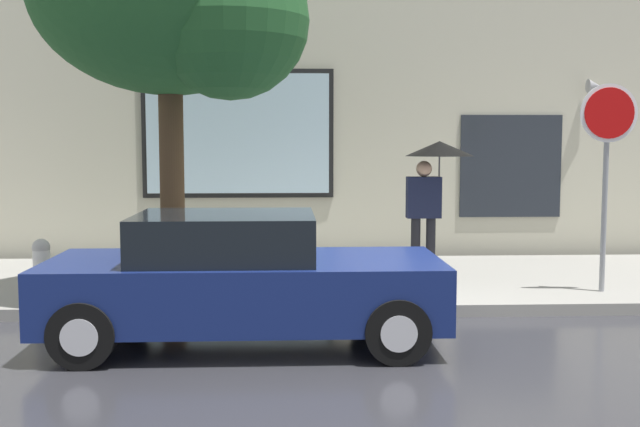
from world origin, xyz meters
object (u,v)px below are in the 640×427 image
Objects in this scene: pedestrian_with_umbrella at (434,169)px; stop_sign at (607,146)px; parked_car at (241,281)px; fire_hydrant at (42,267)px.

stop_sign is (2.00, -1.33, 0.35)m from pedestrian_with_umbrella.
fire_hydrant is (-2.70, 2.04, -0.18)m from parked_car.
parked_car is 1.49× the size of stop_sign.
parked_car is 5.21m from stop_sign.
parked_car reaches higher than fire_hydrant.
stop_sign reaches higher than pedestrian_with_umbrella.
parked_car is 4.29m from pedestrian_with_umbrella.
pedestrian_with_umbrella is (2.65, 3.21, 1.05)m from parked_car.
fire_hydrant is 0.37× the size of pedestrian_with_umbrella.
stop_sign is at bearing -1.31° from fire_hydrant.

